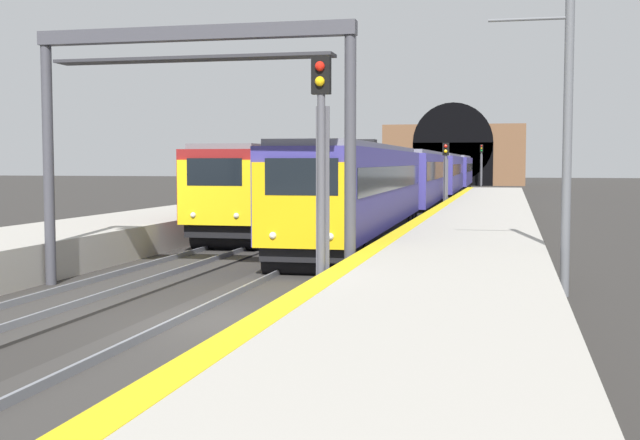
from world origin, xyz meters
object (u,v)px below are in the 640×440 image
train_main_approaching (429,176)px  railway_signal_near (321,167)px  train_adjacent_platform (334,179)px  overhead_signal_gantry (192,92)px  catenary_mast_near (566,142)px  railway_signal_far (481,161)px  railway_signal_mid (446,173)px

train_main_approaching → railway_signal_near: (-42.49, -1.85, 0.92)m
train_adjacent_platform → overhead_signal_gantry: bearing=4.7°
train_main_approaching → catenary_mast_near: catenary_mast_near is taller
train_adjacent_platform → overhead_signal_gantry: (-27.21, -2.17, 2.75)m
railway_signal_far → overhead_signal_gantry: bearing=-2.5°
train_main_approaching → railway_signal_far: (51.05, -1.85, 1.10)m
railway_signal_mid → catenary_mast_near: catenary_mast_near is taller
railway_signal_near → railway_signal_far: size_ratio=0.97×
train_main_approaching → catenary_mast_near: (-38.37, -6.90, 1.51)m
railway_signal_near → catenary_mast_near: catenary_mast_near is taller
overhead_signal_gantry → catenary_mast_near: size_ratio=1.15×
train_main_approaching → railway_signal_near: size_ratio=14.03×
train_adjacent_platform → railway_signal_mid: size_ratio=8.96×
railway_signal_near → railway_signal_mid: 33.07m
railway_signal_near → railway_signal_mid: railway_signal_near is taller
railway_signal_far → train_main_approaching: bearing=-2.1°
overhead_signal_gantry → railway_signal_near: bearing=-127.5°
catenary_mast_near → overhead_signal_gantry: bearing=96.5°
railway_signal_far → overhead_signal_gantry: 90.56m
railway_signal_near → overhead_signal_gantry: 5.41m
train_main_approaching → overhead_signal_gantry: bearing=-4.0°
railway_signal_mid → overhead_signal_gantry: (-29.98, 4.03, 2.40)m
railway_signal_mid → catenary_mast_near: (-28.94, -5.05, 1.12)m
catenary_mast_near → train_adjacent_platform: bearing=23.3°
overhead_signal_gantry → catenary_mast_near: catenary_mast_near is taller
train_adjacent_platform → overhead_signal_gantry: size_ratio=4.70×
train_adjacent_platform → railway_signal_near: bearing=11.7°
train_adjacent_platform → railway_signal_far: 63.56m
railway_signal_near → train_adjacent_platform: bearing=-168.4°
overhead_signal_gantry → train_adjacent_platform: bearing=4.6°
train_adjacent_platform → railway_signal_far: (63.25, -6.20, 1.07)m
railway_signal_mid → railway_signal_far: 60.49m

